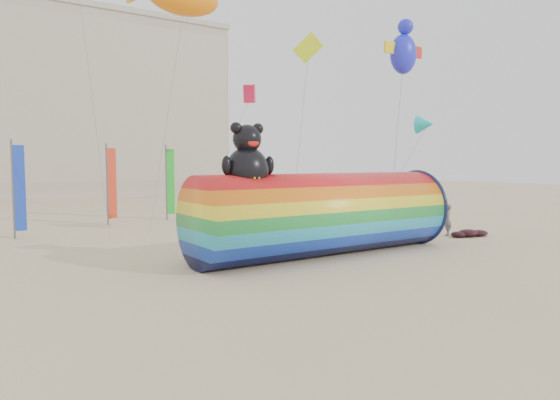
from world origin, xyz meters
TOP-DOWN VIEW (x-y plane):
  - ground at (0.00, 0.00)m, footprint 160.00×160.00m
  - windsock_assembly at (2.23, 0.67)m, footprint 12.18×3.71m
  - kite_handler at (11.38, 1.22)m, footprint 0.75×0.70m
  - fabric_bundle at (12.12, 0.33)m, footprint 2.62×1.35m
  - festival_banners at (-2.98, 15.49)m, footprint 10.45×3.79m
  - flying_kites at (1.16, 6.39)m, footprint 28.77×12.11m

SIDE VIEW (x-z plane):
  - ground at x=0.00m, z-range 0.00..0.00m
  - fabric_bundle at x=12.12m, z-range -0.03..0.37m
  - kite_handler at x=11.38m, z-range 0.00..1.73m
  - windsock_assembly at x=2.23m, z-range -0.94..4.67m
  - festival_banners at x=-2.98m, z-range 0.04..5.24m
  - flying_kites at x=1.16m, z-range 6.65..15.91m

